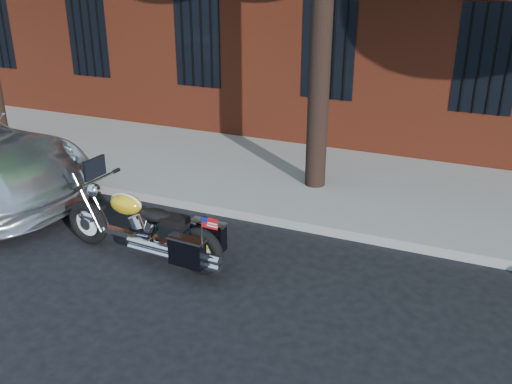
% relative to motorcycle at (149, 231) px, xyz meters
% --- Properties ---
extents(ground, '(120.00, 120.00, 0.00)m').
position_rel_motorcycle_xyz_m(ground, '(0.82, 0.40, -0.46)').
color(ground, black).
rests_on(ground, ground).
extents(curb, '(40.00, 0.16, 0.15)m').
position_rel_motorcycle_xyz_m(curb, '(0.82, 1.78, -0.39)').
color(curb, gray).
rests_on(curb, ground).
extents(sidewalk, '(40.00, 3.60, 0.15)m').
position_rel_motorcycle_xyz_m(sidewalk, '(0.82, 3.66, -0.39)').
color(sidewalk, gray).
rests_on(sidewalk, ground).
extents(motorcycle, '(2.70, 0.85, 1.37)m').
position_rel_motorcycle_xyz_m(motorcycle, '(0.00, 0.00, 0.00)').
color(motorcycle, black).
rests_on(motorcycle, ground).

